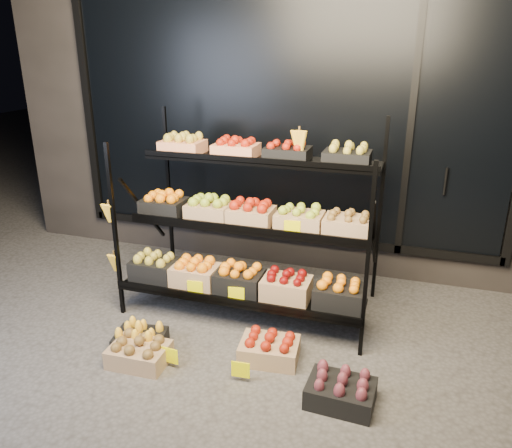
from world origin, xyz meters
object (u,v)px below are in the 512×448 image
(floor_crate_midleft, at_px, (140,338))
(floor_crate_midright, at_px, (269,348))
(display_rack, at_px, (248,225))
(floor_crate_left, at_px, (139,351))

(floor_crate_midleft, xyz_separation_m, floor_crate_midright, (0.99, 0.17, 0.01))
(display_rack, distance_m, floor_crate_midleft, 1.25)
(display_rack, bearing_deg, floor_crate_midleft, -124.83)
(floor_crate_midleft, bearing_deg, floor_crate_midright, -0.57)
(floor_crate_midleft, bearing_deg, display_rack, 45.00)
(floor_crate_left, height_order, floor_crate_midright, floor_crate_midright)
(floor_crate_midleft, height_order, floor_crate_midright, floor_crate_midright)
(floor_crate_left, height_order, floor_crate_midleft, floor_crate_left)
(floor_crate_midright, bearing_deg, display_rack, 114.19)
(display_rack, height_order, floor_crate_midright, display_rack)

